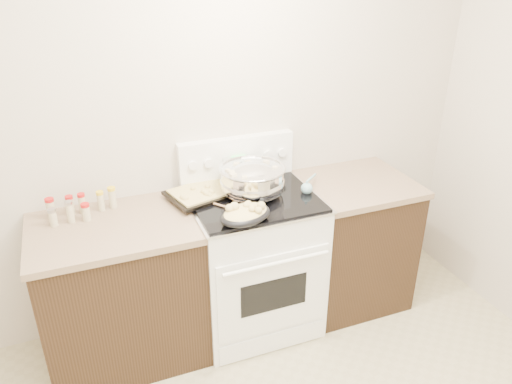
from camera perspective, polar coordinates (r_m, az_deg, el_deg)
name	(u,v)px	position (r m, az deg, el deg)	size (l,w,h in m)	color
room_shell	(318,189)	(1.39, 7.11, 0.38)	(4.10, 3.60, 2.75)	beige
counter_left	(123,291)	(3.13, -14.99, -10.90)	(0.93, 0.67, 0.92)	black
counter_right	(350,241)	(3.55, 10.72, -5.49)	(0.73, 0.67, 0.92)	black
kitchen_range	(253,259)	(3.25, -0.35, -7.69)	(0.78, 0.73, 1.22)	white
mixing_bowl	(252,181)	(3.01, -0.43, 1.29)	(0.52, 0.52, 0.24)	silver
roasting_pan	(245,214)	(2.73, -1.21, -2.48)	(0.36, 0.30, 0.12)	black
baking_sheet	(205,192)	(3.06, -5.83, 0.04)	(0.51, 0.41, 0.06)	black
wooden_spoon	(231,215)	(2.80, -2.90, -2.59)	(0.19, 0.24, 0.04)	#9D6F48
blue_ladle	(307,187)	(3.09, 5.89, 0.58)	(0.19, 0.21, 0.09)	#79A7B4
spice_jars	(78,207)	(3.00, -19.67, -1.59)	(0.39, 0.15, 0.13)	#BFB28C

